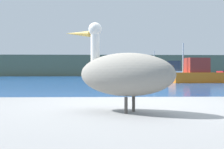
% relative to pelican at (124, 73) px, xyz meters
% --- Properties ---
extents(hillside_backdrop, '(140.00, 16.93, 5.36)m').
position_rel_pelican_xyz_m(hillside_backdrop, '(0.24, 74.94, 1.66)').
color(hillside_backdrop, '#5B664C').
rests_on(hillside_backdrop, ground).
extents(pier_dock, '(3.82, 3.19, 0.65)m').
position_rel_pelican_xyz_m(pier_dock, '(0.01, -0.01, -0.69)').
color(pier_dock, gray).
rests_on(pier_dock, ground).
extents(pelican, '(1.16, 0.90, 0.88)m').
position_rel_pelican_xyz_m(pelican, '(0.00, 0.00, 0.00)').
color(pelican, gray).
rests_on(pelican, pier_dock).
extents(fishing_boat_white, '(7.98, 4.57, 4.48)m').
position_rel_pelican_xyz_m(fishing_boat_white, '(10.52, 41.12, -0.11)').
color(fishing_boat_white, white).
rests_on(fishing_boat_white, ground).
extents(fishing_boat_orange, '(5.81, 2.59, 3.80)m').
position_rel_pelican_xyz_m(fishing_boat_orange, '(9.10, 23.91, -0.16)').
color(fishing_boat_orange, orange).
rests_on(fishing_boat_orange, ground).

